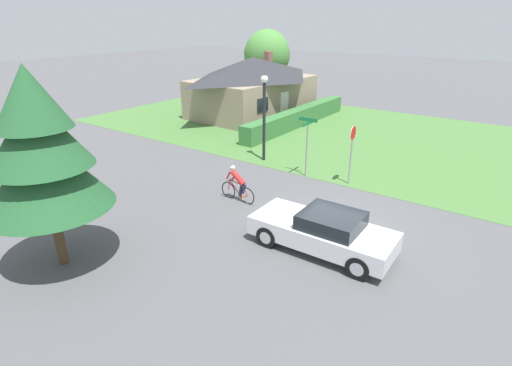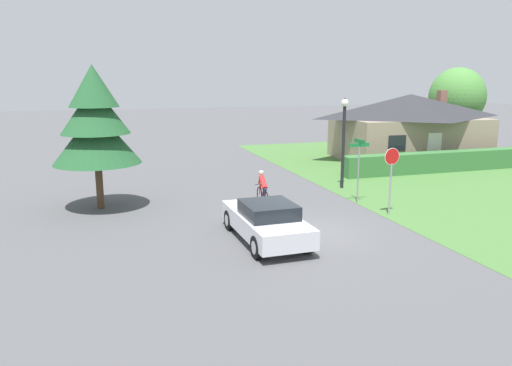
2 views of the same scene
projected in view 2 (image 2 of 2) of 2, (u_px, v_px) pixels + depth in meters
ground_plane at (306, 233)px, 17.06m from camera, size 140.00×140.00×0.00m
grass_verge_right at (494, 187)px, 24.22m from camera, size 16.00×36.00×0.01m
cottage_house at (409, 126)px, 32.13m from camera, size 9.87×6.80×4.37m
hedge_row at (439, 162)px, 28.00m from camera, size 11.77×0.90×1.13m
sedan_left_lane at (266, 221)px, 16.15m from camera, size 1.89×4.45×1.33m
cyclist at (263, 189)px, 20.65m from camera, size 0.44×1.66×1.45m
stop_sign at (391, 169)px, 18.98m from camera, size 0.65×0.07×2.61m
street_lamp at (344, 131)px, 23.42m from camera, size 0.36×0.36×4.31m
street_name_sign at (359, 159)px, 20.74m from camera, size 0.90×0.90×2.72m
conifer_tall_near at (95, 122)px, 19.59m from camera, size 3.44×3.44×5.73m
deciduous_tree_right at (457, 97)px, 35.75m from camera, size 3.94×3.94×5.90m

